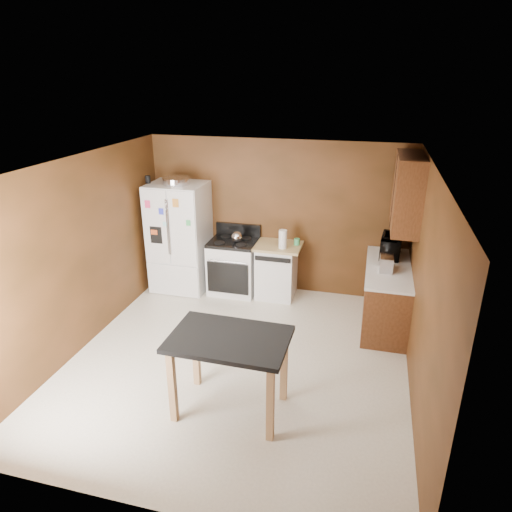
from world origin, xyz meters
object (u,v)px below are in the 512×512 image
at_px(paper_towel, 283,239).
at_px(pen_cup, 148,179).
at_px(dishwasher, 276,270).
at_px(island, 229,349).
at_px(gas_range, 234,266).
at_px(green_canister, 297,242).
at_px(microwave, 391,247).
at_px(roasting_pan, 176,181).
at_px(refrigerator, 180,237).
at_px(toaster, 386,263).
at_px(kettle, 237,237).

bearing_deg(paper_towel, pen_cup, -178.87).
height_order(dishwasher, island, island).
height_order(gas_range, island, gas_range).
distance_m(green_canister, microwave, 1.44).
height_order(roasting_pan, island, roasting_pan).
xyz_separation_m(roasting_pan, microwave, (3.35, 0.04, -0.81)).
bearing_deg(gas_range, paper_towel, -6.64).
distance_m(pen_cup, island, 3.61).
bearing_deg(green_canister, paper_towel, -133.37).
bearing_deg(gas_range, refrigerator, -176.19).
bearing_deg(microwave, toaster, 178.13).
relative_size(roasting_pan, refrigerator, 0.24).
distance_m(green_canister, island, 2.92).
distance_m(green_canister, refrigerator, 1.94).
bearing_deg(pen_cup, green_canister, 5.85).
bearing_deg(island, pen_cup, 129.21).
bearing_deg(gas_range, roasting_pan, -174.39).
relative_size(pen_cup, microwave, 0.23).
bearing_deg(microwave, dishwasher, 92.88).
height_order(kettle, microwave, microwave).
bearing_deg(roasting_pan, pen_cup, -173.47).
xyz_separation_m(paper_towel, toaster, (1.55, -0.51, -0.03)).
height_order(toaster, gas_range, toaster).
height_order(roasting_pan, pen_cup, pen_cup).
bearing_deg(toaster, roasting_pan, 169.72).
height_order(refrigerator, island, refrigerator).
bearing_deg(roasting_pan, green_canister, 5.68).
bearing_deg(refrigerator, pen_cup, -169.80).
height_order(green_canister, gas_range, gas_range).
height_order(green_canister, island, green_canister).
bearing_deg(refrigerator, gas_range, 3.81).
xyz_separation_m(roasting_pan, kettle, (0.97, 0.03, -0.86)).
height_order(microwave, island, microwave).
distance_m(kettle, island, 2.86).
bearing_deg(microwave, gas_range, 94.11).
bearing_deg(refrigerator, roasting_pan, -54.90).
bearing_deg(kettle, island, -74.90).
relative_size(paper_towel, microwave, 0.56).
height_order(paper_towel, green_canister, paper_towel).
xyz_separation_m(kettle, paper_towel, (0.76, -0.04, 0.05)).
relative_size(toaster, dishwasher, 0.32).
bearing_deg(pen_cup, gas_range, 5.93).
distance_m(paper_towel, island, 2.72).
relative_size(roasting_pan, green_canister, 4.23).
bearing_deg(gas_range, pen_cup, -174.07).
distance_m(kettle, green_canister, 0.96).
xyz_separation_m(microwave, dishwasher, (-1.74, 0.07, -0.59)).
bearing_deg(refrigerator, toaster, -9.44).
xyz_separation_m(kettle, island, (0.74, -2.75, -0.22)).
xyz_separation_m(paper_towel, refrigerator, (-1.75, 0.04, -0.14)).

